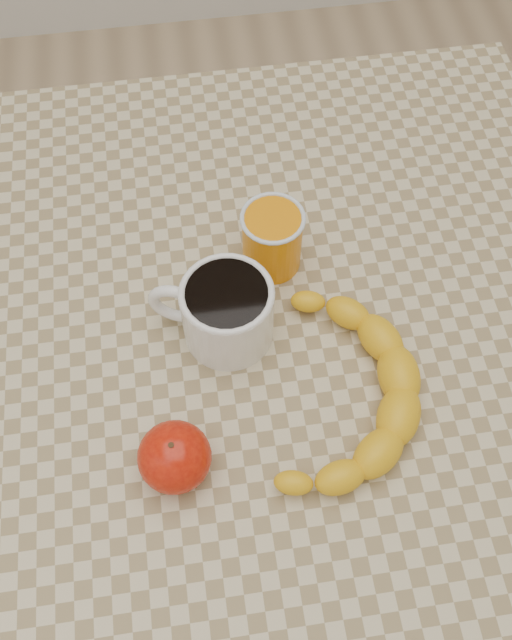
{
  "coord_description": "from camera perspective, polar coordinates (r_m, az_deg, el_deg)",
  "views": [
    {
      "loc": [
        -0.05,
        -0.36,
        1.41
      ],
      "look_at": [
        0.0,
        0.0,
        0.77
      ],
      "focal_mm": 40.0,
      "sensor_mm": 36.0,
      "label": 1
    }
  ],
  "objects": [
    {
      "name": "apple",
      "position": [
        0.67,
        -6.53,
        -10.84
      ],
      "size": [
        0.07,
        0.07,
        0.06
      ],
      "color": "#9B0E05",
      "rests_on": "table"
    },
    {
      "name": "table",
      "position": [
        0.83,
        0.0,
        -3.65
      ],
      "size": [
        0.8,
        0.8,
        0.75
      ],
      "color": "#C5B48B",
      "rests_on": "ground"
    },
    {
      "name": "orange_juice_glass",
      "position": [
        0.77,
        1.3,
        6.49
      ],
      "size": [
        0.07,
        0.07,
        0.08
      ],
      "color": "orange",
      "rests_on": "table"
    },
    {
      "name": "banana",
      "position": [
        0.7,
        6.89,
        -5.89
      ],
      "size": [
        0.38,
        0.4,
        0.04
      ],
      "primitive_type": null,
      "rotation": [
        0.0,
        0.0,
        -0.42
      ],
      "color": "gold",
      "rests_on": "table"
    },
    {
      "name": "coffee_mug",
      "position": [
        0.72,
        -2.5,
        0.78
      ],
      "size": [
        0.14,
        0.12,
        0.08
      ],
      "color": "white",
      "rests_on": "table"
    },
    {
      "name": "ground",
      "position": [
        1.46,
        0.0,
        -15.31
      ],
      "size": [
        3.0,
        3.0,
        0.0
      ],
      "primitive_type": "plane",
      "color": "tan",
      "rests_on": "ground"
    }
  ]
}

